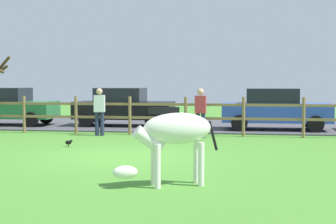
{
  "coord_description": "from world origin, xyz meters",
  "views": [
    {
      "loc": [
        3.04,
        -12.09,
        1.86
      ],
      "look_at": [
        0.98,
        0.52,
        1.09
      ],
      "focal_mm": 53.54,
      "sensor_mm": 36.0,
      "label": 1
    }
  ],
  "objects_px": {
    "parked_car_blue": "(275,109)",
    "visitor_left_of_tree": "(99,109)",
    "parked_car_black": "(123,107)",
    "parked_car_green": "(7,106)",
    "visitor_right_of_tree": "(201,111)",
    "crow_on_grass": "(69,142)",
    "zebra": "(173,134)"
  },
  "relations": [
    {
      "from": "zebra",
      "to": "crow_on_grass",
      "type": "bearing_deg",
      "value": 127.8
    },
    {
      "from": "crow_on_grass",
      "to": "visitor_right_of_tree",
      "type": "xyz_separation_m",
      "value": [
        3.51,
        2.91,
        0.78
      ]
    },
    {
      "from": "crow_on_grass",
      "to": "parked_car_blue",
      "type": "xyz_separation_m",
      "value": [
        6.06,
        5.66,
        0.72
      ]
    },
    {
      "from": "zebra",
      "to": "visitor_right_of_tree",
      "type": "xyz_separation_m",
      "value": [
        -0.27,
        7.78,
        -0.02
      ]
    },
    {
      "from": "parked_car_black",
      "to": "parked_car_blue",
      "type": "distance_m",
      "value": 6.1
    },
    {
      "from": "parked_car_blue",
      "to": "parked_car_green",
      "type": "bearing_deg",
      "value": 178.48
    },
    {
      "from": "visitor_left_of_tree",
      "to": "crow_on_grass",
      "type": "bearing_deg",
      "value": -90.0
    },
    {
      "from": "parked_car_blue",
      "to": "visitor_right_of_tree",
      "type": "relative_size",
      "value": 2.45
    },
    {
      "from": "parked_car_blue",
      "to": "visitor_left_of_tree",
      "type": "bearing_deg",
      "value": -156.28
    },
    {
      "from": "parked_car_green",
      "to": "visitor_left_of_tree",
      "type": "height_order",
      "value": "visitor_left_of_tree"
    },
    {
      "from": "crow_on_grass",
      "to": "parked_car_blue",
      "type": "relative_size",
      "value": 0.05
    },
    {
      "from": "crow_on_grass",
      "to": "visitor_left_of_tree",
      "type": "xyz_separation_m",
      "value": [
        -0.0,
        3.0,
        0.78
      ]
    },
    {
      "from": "zebra",
      "to": "parked_car_black",
      "type": "relative_size",
      "value": 0.45
    },
    {
      "from": "parked_car_blue",
      "to": "visitor_right_of_tree",
      "type": "distance_m",
      "value": 3.74
    },
    {
      "from": "parked_car_black",
      "to": "parked_car_green",
      "type": "height_order",
      "value": "same"
    },
    {
      "from": "parked_car_black",
      "to": "visitor_right_of_tree",
      "type": "xyz_separation_m",
      "value": [
        3.51,
        -3.42,
        0.06
      ]
    },
    {
      "from": "parked_car_black",
      "to": "parked_car_green",
      "type": "bearing_deg",
      "value": -175.56
    },
    {
      "from": "crow_on_grass",
      "to": "parked_car_black",
      "type": "distance_m",
      "value": 6.37
    },
    {
      "from": "parked_car_black",
      "to": "parked_car_blue",
      "type": "xyz_separation_m",
      "value": [
        6.06,
        -0.68,
        0.0
      ]
    },
    {
      "from": "visitor_left_of_tree",
      "to": "zebra",
      "type": "bearing_deg",
      "value": -64.36
    },
    {
      "from": "zebra",
      "to": "parked_car_black",
      "type": "bearing_deg",
      "value": 108.65
    },
    {
      "from": "crow_on_grass",
      "to": "parked_car_green",
      "type": "relative_size",
      "value": 0.05
    },
    {
      "from": "zebra",
      "to": "visitor_left_of_tree",
      "type": "height_order",
      "value": "visitor_left_of_tree"
    },
    {
      "from": "parked_car_green",
      "to": "visitor_left_of_tree",
      "type": "relative_size",
      "value": 2.48
    },
    {
      "from": "parked_car_black",
      "to": "parked_car_green",
      "type": "relative_size",
      "value": 0.98
    },
    {
      "from": "zebra",
      "to": "visitor_left_of_tree",
      "type": "xyz_separation_m",
      "value": [
        -3.77,
        7.86,
        -0.02
      ]
    },
    {
      "from": "parked_car_black",
      "to": "visitor_right_of_tree",
      "type": "distance_m",
      "value": 4.9
    },
    {
      "from": "parked_car_blue",
      "to": "visitor_right_of_tree",
      "type": "bearing_deg",
      "value": -132.94
    },
    {
      "from": "zebra",
      "to": "parked_car_blue",
      "type": "height_order",
      "value": "parked_car_blue"
    },
    {
      "from": "crow_on_grass",
      "to": "parked_car_green",
      "type": "distance_m",
      "value": 7.76
    },
    {
      "from": "parked_car_black",
      "to": "visitor_right_of_tree",
      "type": "height_order",
      "value": "visitor_right_of_tree"
    },
    {
      "from": "visitor_left_of_tree",
      "to": "parked_car_black",
      "type": "bearing_deg",
      "value": 90.09
    }
  ]
}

